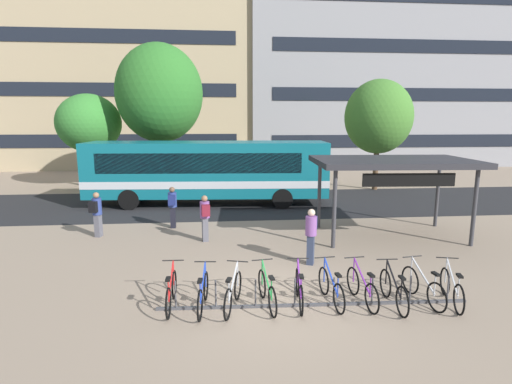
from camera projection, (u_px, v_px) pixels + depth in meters
The scene contains 24 objects.
ground at pixel (275, 299), 9.75m from camera, with size 200.00×200.00×0.00m, color gray.
bus_lane_asphalt at pixel (246, 203), 20.69m from camera, with size 80.00×7.20×0.01m, color #232326.
city_bus at pixel (209, 170), 20.20m from camera, with size 12.15×3.27×3.20m.
bike_rack at pixel (314, 302), 9.36m from camera, with size 7.39×0.32×0.70m.
parked_bicycle_red_0 at pixel (171, 292), 9.22m from camera, with size 0.52×1.72×0.99m.
parked_bicycle_blue_1 at pixel (203, 294), 9.13m from camera, with size 0.52×1.72×0.99m.
parked_bicycle_silver_2 at pixel (233, 293), 9.17m from camera, with size 0.62×1.68×0.99m.
parked_bicycle_green_3 at pixel (267, 291), 9.28m from camera, with size 0.52×1.72×0.99m.
parked_bicycle_purple_4 at pixel (299, 289), 9.36m from camera, with size 0.52×1.72×0.99m.
parked_bicycle_blue_5 at pixel (331, 288), 9.44m from camera, with size 0.52×1.72×0.99m.
parked_bicycle_purple_6 at pixel (362, 288), 9.44m from camera, with size 0.52×1.72×0.99m.
parked_bicycle_black_7 at pixel (394, 291), 9.29m from camera, with size 0.52×1.72×0.99m.
parked_bicycle_silver_8 at pixel (423, 287), 9.50m from camera, with size 0.52×1.71×0.99m.
parked_bicycle_silver_9 at pixel (452, 289), 9.40m from camera, with size 0.60×1.68×0.99m.
transit_shelter at pixel (393, 164), 14.44m from camera, with size 5.80×3.67×2.91m.
commuter_black_pack_0 at pixel (97, 211), 14.68m from camera, with size 0.42×0.58×1.69m.
commuter_maroon_pack_1 at pixel (205, 215), 14.13m from camera, with size 0.40×0.57×1.68m.
commuter_navy_pack_2 at pixel (172, 204), 15.89m from camera, with size 0.35×0.53×1.68m.
commuter_navy_pack_3 at pixel (311, 232), 11.93m from camera, with size 0.48×0.60×1.72m.
street_tree_0 at pixel (378, 117), 23.98m from camera, with size 4.05×4.05×6.69m.
street_tree_1 at pixel (89, 123), 24.64m from camera, with size 3.91×3.91×5.87m.
street_tree_2 at pixel (160, 93), 23.90m from camera, with size 5.19×5.19×8.79m.
building_left_wing at pixel (125, 53), 37.85m from camera, with size 23.41×12.23×20.95m.
building_right_wing at pixel (380, 83), 40.88m from camera, with size 27.49×13.82×16.03m.
Camera 1 is at (-1.27, -9.03, 4.36)m, focal length 27.85 mm.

